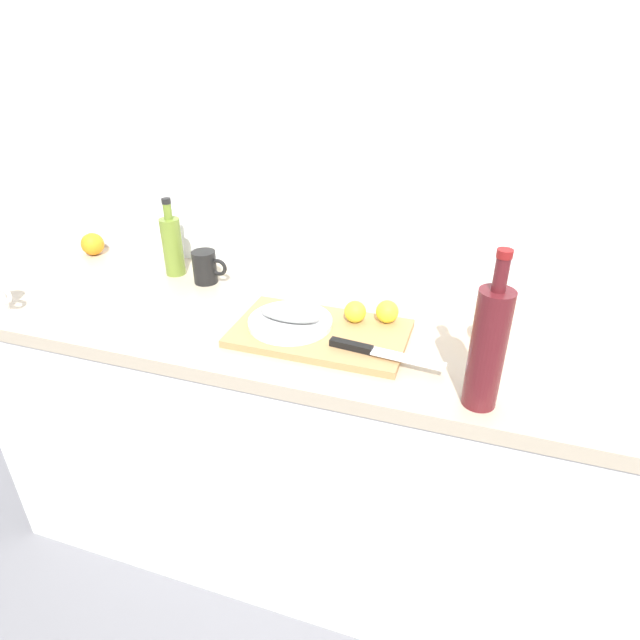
{
  "coord_description": "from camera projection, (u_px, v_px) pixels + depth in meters",
  "views": [
    {
      "loc": [
        0.41,
        -1.22,
        1.63
      ],
      "look_at": [
        0.03,
        -0.06,
        0.95
      ],
      "focal_mm": 30.09,
      "sensor_mm": 36.0,
      "label": 1
    }
  ],
  "objects": [
    {
      "name": "ground_plane",
      "position": [
        318.0,
        542.0,
        1.92
      ],
      "size": [
        12.0,
        12.0,
        0.0
      ],
      "primitive_type": "plane",
      "color": "slate"
    },
    {
      "name": "back_wall",
      "position": [
        353.0,
        169.0,
        1.58
      ],
      "size": [
        3.2,
        0.05,
        2.5
      ],
      "primitive_type": "cube",
      "color": "white",
      "rests_on": "ground_plane"
    },
    {
      "name": "kitchen_counter",
      "position": [
        318.0,
        447.0,
        1.7
      ],
      "size": [
        2.0,
        0.6,
        0.9
      ],
      "color": "white",
      "rests_on": "ground_plane"
    },
    {
      "name": "cutting_board",
      "position": [
        320.0,
        333.0,
        1.42
      ],
      "size": [
        0.46,
        0.27,
        0.02
      ],
      "primitive_type": "cube",
      "color": "tan",
      "rests_on": "kitchen_counter"
    },
    {
      "name": "white_plate",
      "position": [
        290.0,
        322.0,
        1.43
      ],
      "size": [
        0.22,
        0.22,
        0.01
      ],
      "primitive_type": "cylinder",
      "color": "white",
      "rests_on": "cutting_board"
    },
    {
      "name": "fish_fillet",
      "position": [
        290.0,
        314.0,
        1.42
      ],
      "size": [
        0.17,
        0.07,
        0.04
      ],
      "primitive_type": "ellipsoid",
      "color": "#999E99",
      "rests_on": "white_plate"
    },
    {
      "name": "chef_knife",
      "position": [
        371.0,
        350.0,
        1.31
      ],
      "size": [
        0.29,
        0.06,
        0.02
      ],
      "rotation": [
        0.0,
        0.0,
        -0.1
      ],
      "color": "silver",
      "rests_on": "cutting_board"
    },
    {
      "name": "lemon_0",
      "position": [
        355.0,
        312.0,
        1.44
      ],
      "size": [
        0.06,
        0.06,
        0.06
      ],
      "primitive_type": "sphere",
      "color": "yellow",
      "rests_on": "cutting_board"
    },
    {
      "name": "lemon_1",
      "position": [
        387.0,
        312.0,
        1.44
      ],
      "size": [
        0.06,
        0.06,
        0.06
      ],
      "primitive_type": "sphere",
      "color": "yellow",
      "rests_on": "cutting_board"
    },
    {
      "name": "olive_oil_bottle",
      "position": [
        172.0,
        245.0,
        1.72
      ],
      "size": [
        0.06,
        0.06,
        0.25
      ],
      "color": "olive",
      "rests_on": "kitchen_counter"
    },
    {
      "name": "wine_bottle",
      "position": [
        488.0,
        347.0,
        1.1
      ],
      "size": [
        0.07,
        0.07,
        0.36
      ],
      "color": "#59191E",
      "rests_on": "kitchen_counter"
    },
    {
      "name": "coffee_mug_1",
      "position": [
        206.0,
        267.0,
        1.69
      ],
      "size": [
        0.11,
        0.07,
        0.1
      ],
      "color": "black",
      "rests_on": "kitchen_counter"
    },
    {
      "name": "orange_1",
      "position": [
        489.0,
        328.0,
        1.38
      ],
      "size": [
        0.08,
        0.08,
        0.08
      ],
      "primitive_type": "sphere",
      "color": "orange",
      "rests_on": "kitchen_counter"
    },
    {
      "name": "orange_2",
      "position": [
        93.0,
        244.0,
        1.9
      ],
      "size": [
        0.08,
        0.08,
        0.08
      ],
      "primitive_type": "sphere",
      "color": "orange",
      "rests_on": "kitchen_counter"
    }
  ]
}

